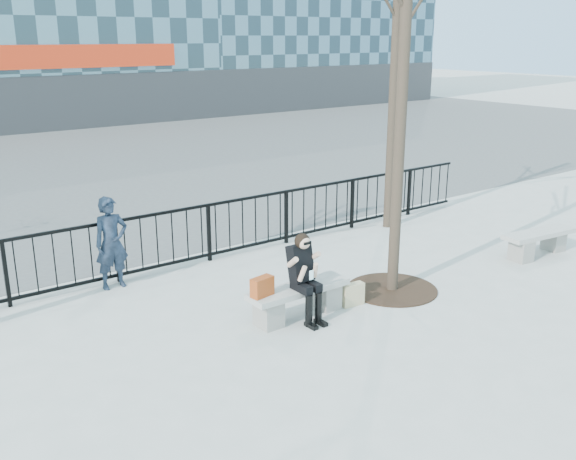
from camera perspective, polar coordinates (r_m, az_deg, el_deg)
ground at (r=9.79m, az=0.94°, el=-7.68°), size 120.00×120.00×0.00m
street_surface at (r=23.06m, az=-22.60°, el=5.44°), size 60.00×23.00×0.01m
railing at (r=11.95m, az=-7.87°, el=-0.38°), size 14.00×0.06×1.10m
tree_grate at (r=10.90m, az=9.23°, el=-5.21°), size 1.50×1.50×0.02m
bench_main at (r=9.67m, az=0.95°, el=-6.06°), size 1.65×0.46×0.49m
bench_second at (r=13.24m, az=21.36°, el=-0.87°), size 1.62×0.45×0.48m
seated_woman at (r=9.41m, az=1.55°, el=-4.29°), size 0.50×0.64×1.34m
handbag at (r=9.21m, az=-2.31°, el=-5.06°), size 0.37×0.22×0.28m
shopping_bag at (r=10.16m, az=5.76°, el=-5.73°), size 0.39×0.17×0.36m
standing_man at (r=11.01m, az=-15.42°, el=-1.11°), size 0.57×0.38×1.56m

